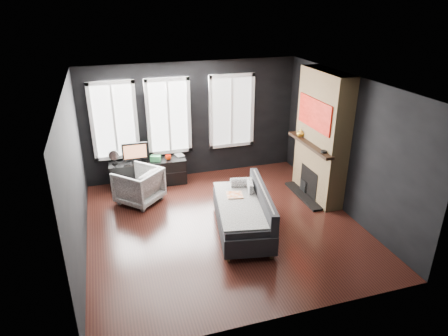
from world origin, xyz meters
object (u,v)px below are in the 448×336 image
object	(u,v)px
armchair	(139,184)
mantel_vase	(300,133)
media_console	(148,172)
monitor	(135,151)
mug	(168,157)
book	(176,151)
sofa	(242,211)

from	to	relation	value
armchair	mantel_vase	distance (m)	3.60
media_console	monitor	world-z (taller)	monitor
monitor	mug	world-z (taller)	monitor
mug	monitor	bearing A→B (deg)	174.26
mug	armchair	bearing A→B (deg)	-135.91
armchair	monitor	xyz separation A→B (m)	(0.04, 0.81, 0.43)
media_console	monitor	bearing A→B (deg)	-174.17
book	mantel_vase	distance (m)	2.86
sofa	mantel_vase	distance (m)	2.40
sofa	book	bearing A→B (deg)	116.17
armchair	mug	world-z (taller)	armchair
armchair	mug	distance (m)	1.08
armchair	book	world-z (taller)	book
sofa	mug	world-z (taller)	sofa
media_console	mug	xyz separation A→B (m)	(0.47, -0.09, 0.36)
book	monitor	bearing A→B (deg)	-175.68
armchair	media_console	distance (m)	0.88
sofa	mug	distance (m)	2.62
sofa	monitor	world-z (taller)	monitor
armchair	monitor	size ratio (longest dim) A/B	1.44
mantel_vase	monitor	bearing A→B (deg)	161.14
sofa	mantel_vase	xyz separation A→B (m)	(1.78, 1.34, 0.89)
sofa	mantel_vase	bearing A→B (deg)	47.43
mantel_vase	armchair	bearing A→B (deg)	174.01
media_console	mug	world-z (taller)	mug
sofa	mug	size ratio (longest dim) A/B	14.79
armchair	mug	size ratio (longest dim) A/B	6.21
monitor	mantel_vase	size ratio (longest dim) A/B	3.35
mug	mantel_vase	xyz separation A→B (m)	(2.71, -1.10, 0.66)
armchair	book	xyz separation A→B (m)	(0.96, 0.88, 0.30)
sofa	armchair	bearing A→B (deg)	145.19
mantel_vase	sofa	bearing A→B (deg)	-143.07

